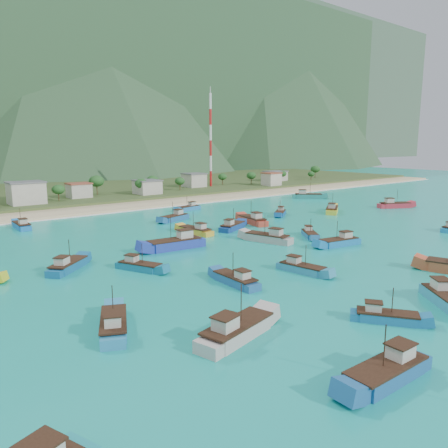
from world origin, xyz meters
TOP-DOWN VIEW (x-y plane):
  - ground at (0.00, 0.00)m, footprint 600.00×600.00m
  - beach at (0.00, 79.00)m, footprint 400.00×18.00m
  - land at (0.00, 140.00)m, footprint 400.00×110.00m
  - surf_line at (0.00, 69.50)m, footprint 400.00×2.50m
  - village at (3.22, 102.40)m, footprint 214.55×26.98m
  - vegetation at (-7.36, 103.29)m, footprint 278.76×25.96m
  - radio_tower at (57.28, 108.00)m, footprint 1.20×1.20m
  - boat_1 at (-3.62, 6.35)m, footprint 6.36×11.97m
  - boat_2 at (-12.41, -38.44)m, footprint 9.33×10.43m
  - boat_6 at (-11.50, 24.37)m, footprint 4.34×10.56m
  - boat_8 at (9.54, 25.86)m, footprint 5.82×12.18m
  - boat_9 at (-24.04, 14.35)m, footprint 13.38×5.12m
  - boat_10 at (-43.74, 59.89)m, footprint 3.25×9.97m
  - boat_11 at (-48.06, 12.78)m, footprint 9.58×8.81m
  - boat_12 at (66.23, 53.51)m, footprint 11.32×10.86m
  - boat_13 at (-37.28, -44.03)m, footprint 10.92×3.58m
  - boat_15 at (26.41, 31.12)m, footprint 8.72×7.30m
  - boat_16 at (69.78, 16.78)m, footprint 11.91×8.48m
  - boat_17 at (-29.71, -12.54)m, footprint 3.16×9.61m
  - boat_19 at (-24.50, -36.22)m, footprint 7.01×8.48m
  - boat_20 at (-53.05, -16.83)m, footprint 7.19×10.53m
  - boat_21 at (-37.96, 4.70)m, footprint 6.15×9.34m
  - boat_23 at (6.19, -6.40)m, footprint 10.76×4.89m
  - boat_24 at (9.73, 58.38)m, footprint 9.64×4.35m
  - boat_25 at (-5.12, 44.11)m, footprint 10.89×6.24m
  - boat_26 at (-0.64, 22.79)m, footprint 10.63×6.98m
  - boat_27 at (43.46, 23.86)m, footprint 11.29×9.07m
  - boat_28 at (-42.66, -27.79)m, footprint 12.13×6.04m
  - boat_29 at (-16.12, -14.79)m, footprint 4.11×9.56m
  - boat_32 at (8.30, 3.85)m, footprint 7.13×8.38m

SIDE VIEW (x-z plane):
  - ground at x=0.00m, z-range 0.00..0.00m
  - beach at x=0.00m, z-range -0.60..0.60m
  - land at x=0.00m, z-range -1.20..1.20m
  - surf_line at x=0.00m, z-range -0.04..0.04m
  - boat_32 at x=8.30m, z-range -2.00..3.05m
  - boat_19 at x=-24.50m, z-range -2.01..3.06m
  - boat_15 at x=26.41m, z-range -2.06..3.18m
  - boat_21 at x=-37.96m, z-range -2.09..3.25m
  - boat_29 at x=-16.12m, z-range -2.13..3.34m
  - boat_24 at x=9.73m, z-range -2.14..3.36m
  - boat_17 at x=-29.71m, z-range -2.18..3.44m
  - boat_10 at x=-43.74m, z-range -2.25..3.59m
  - boat_11 at x=-48.06m, z-range -2.29..3.66m
  - boat_20 at x=-53.05m, z-range -2.32..3.73m
  - boat_6 at x=-11.50m, z-range -2.32..3.74m
  - boat_26 at x=-0.64m, z-range -2.33..3.75m
  - boat_23 at x=6.19m, z-range -2.34..3.79m
  - boat_25 at x=-5.12m, z-range -2.36..3.82m
  - boat_13 at x=-37.28m, z-range -2.43..3.96m
  - boat_2 at x=-12.41m, z-range -2.43..3.98m
  - boat_27 at x=43.46m, z-range -2.52..4.17m
  - boat_1 at x=-3.62m, z-range -2.55..4.23m
  - boat_16 at x=69.78m, z-range -2.58..4.30m
  - boat_28 at x=-42.66m, z-range -2.58..4.30m
  - boat_8 at x=9.54m, z-range -2.60..4.33m
  - boat_12 at x=66.23m, z-range -2.67..4.49m
  - boat_9 at x=-24.04m, z-range -2.85..4.87m
  - village at x=3.22m, z-range 1.01..8.42m
  - vegetation at x=-7.36m, z-range 0.89..9.28m
  - radio_tower at x=57.28m, z-range 1.60..46.21m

